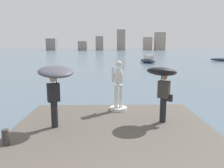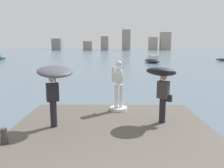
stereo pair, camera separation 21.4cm
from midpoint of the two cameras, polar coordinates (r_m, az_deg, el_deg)
name	(u,v)px [view 1 (the left image)]	position (r m, az deg, el deg)	size (l,w,h in m)	color
ground_plane	(109,62)	(42.22, -0.87, 5.78)	(400.00, 400.00, 0.00)	slate
statue_white_figure	(119,90)	(9.11, 1.04, -1.50)	(0.73, 0.93, 2.12)	silver
onlooker_left	(55,78)	(7.36, -15.32, 1.44)	(1.54, 1.56, 2.08)	black
onlooker_right	(162,78)	(7.79, 12.18, 1.45)	(1.44, 1.45, 2.02)	black
mooring_bollard	(6,137)	(6.83, -26.81, -12.29)	(0.18, 0.18, 0.44)	#38332D
boat_near	(224,60)	(49.10, 26.97, 5.68)	(4.85, 3.50, 0.66)	#2D384C
boat_mid	(148,60)	(40.25, 9.19, 6.19)	(3.13, 4.73, 1.41)	#2D384C
distant_skyline	(114,43)	(148.07, 0.39, 10.69)	(78.67, 12.41, 13.49)	gray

